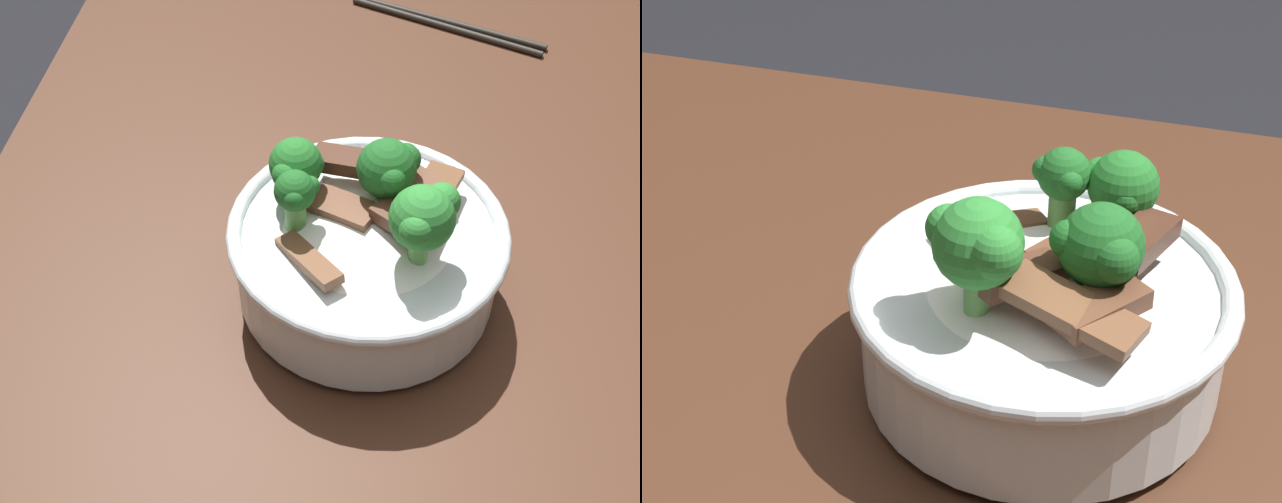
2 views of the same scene
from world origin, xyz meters
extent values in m
cube|color=#472819|center=(0.00, 0.00, 0.73)|extent=(1.44, 0.81, 0.05)
cylinder|color=silver|center=(-0.11, -0.05, 0.76)|extent=(0.09, 0.09, 0.01)
cylinder|color=silver|center=(-0.11, -0.05, 0.80)|extent=(0.20, 0.20, 0.06)
torus|color=silver|center=(-0.11, -0.05, 0.83)|extent=(0.21, 0.21, 0.01)
ellipsoid|color=white|center=(-0.11, -0.05, 0.81)|extent=(0.17, 0.17, 0.07)
cube|color=brown|center=(-0.12, -0.07, 0.84)|extent=(0.05, 0.06, 0.01)
cube|color=brown|center=(-0.14, -0.01, 0.85)|extent=(0.08, 0.05, 0.02)
cube|color=brown|center=(-0.15, -0.01, 0.85)|extent=(0.05, 0.06, 0.01)
cube|color=brown|center=(-0.07, -0.09, 0.83)|extent=(0.06, 0.06, 0.02)
cube|color=#4C2B1E|center=(-0.16, -0.07, 0.85)|extent=(0.04, 0.06, 0.02)
cube|color=#563323|center=(-0.10, -0.02, 0.85)|extent=(0.05, 0.05, 0.02)
cylinder|color=#6BA84C|center=(-0.14, -0.04, 0.84)|extent=(0.01, 0.01, 0.02)
sphere|color=#1E6023|center=(-0.14, -0.04, 0.87)|extent=(0.05, 0.05, 0.05)
sphere|color=#1E6023|center=(-0.13, -0.04, 0.87)|extent=(0.02, 0.02, 0.02)
sphere|color=#1E6023|center=(-0.15, -0.03, 0.87)|extent=(0.02, 0.02, 0.02)
cylinder|color=#6BA84C|center=(-0.14, -0.11, 0.84)|extent=(0.02, 0.02, 0.02)
sphere|color=#237028|center=(-0.14, -0.11, 0.86)|extent=(0.04, 0.04, 0.04)
sphere|color=#237028|center=(-0.13, -0.11, 0.86)|extent=(0.02, 0.02, 0.02)
sphere|color=#237028|center=(-0.14, -0.10, 0.86)|extent=(0.02, 0.02, 0.02)
cylinder|color=#5B9947|center=(-0.08, -0.01, 0.84)|extent=(0.01, 0.01, 0.03)
sphere|color=#2D8433|center=(-0.08, -0.01, 0.87)|extent=(0.05, 0.05, 0.05)
sphere|color=#2D8433|center=(-0.07, -0.02, 0.88)|extent=(0.02, 0.02, 0.02)
sphere|color=#2D8433|center=(-0.10, 0.00, 0.88)|extent=(0.03, 0.03, 0.03)
cylinder|color=#5B9947|center=(-0.11, -0.10, 0.84)|extent=(0.02, 0.02, 0.03)
sphere|color=#1E6023|center=(-0.11, -0.10, 0.87)|extent=(0.03, 0.03, 0.03)
sphere|color=#1E6023|center=(-0.10, -0.10, 0.87)|extent=(0.02, 0.02, 0.02)
sphere|color=#1E6023|center=(-0.11, -0.09, 0.87)|extent=(0.01, 0.01, 0.01)
camera|label=1|loc=(0.35, -0.03, 1.30)|focal=49.45mm
camera|label=2|loc=(-0.20, 0.39, 1.16)|focal=57.10mm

